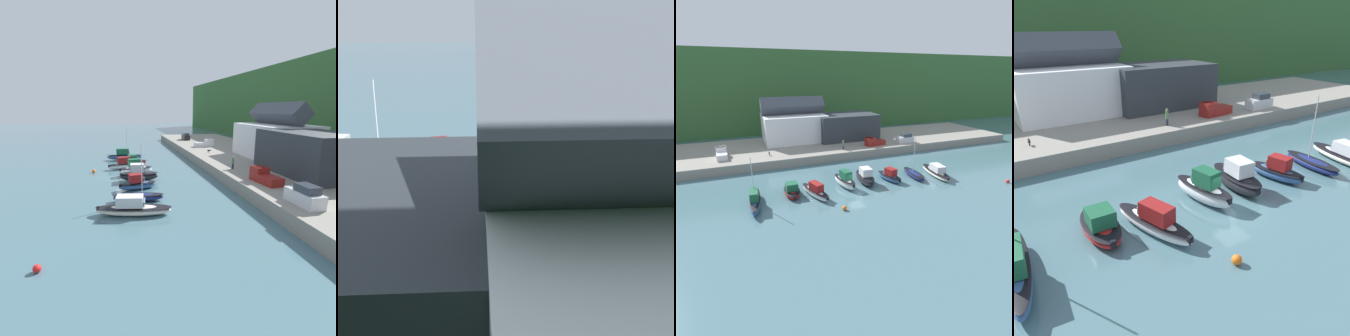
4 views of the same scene
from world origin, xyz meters
TOP-DOWN VIEW (x-y plane):
  - ground_plane at (0.00, 0.00)m, footprint 320.00×320.00m
  - quay_promenade at (0.00, 25.57)m, footprint 103.29×21.09m
  - harbor_clubhouse at (-3.49, 30.04)m, footprint 15.01×11.16m
  - yacht_club_building at (9.37, 27.65)m, footprint 15.14×9.88m
  - moored_boat_0 at (-15.37, 0.65)m, footprint 2.25×8.05m
  - moored_boat_1 at (-9.85, 2.37)m, footprint 2.53×5.32m
  - moored_boat_2 at (-6.61, 0.60)m, footprint 3.56×7.20m
  - moored_boat_3 at (-1.14, 2.17)m, footprint 2.73×6.04m
  - moored_boat_4 at (2.65, 2.41)m, footprint 2.83×6.30m
  - moored_boat_5 at (7.13, 1.81)m, footprint 2.91×5.72m
  - moored_boat_6 at (12.05, 1.59)m, footprint 2.39×6.57m
  - moored_boat_7 at (16.23, 0.66)m, footprint 3.64×8.61m
  - parked_car_0 at (-35.36, 20.11)m, footprint 4.23×1.87m
  - parked_car_1 at (21.10, 17.82)m, footprint 4.23×1.87m
  - pickup_truck_0 at (12.66, 18.26)m, footprint 4.92×2.48m
  - pickup_truck_1 at (-20.07, 21.28)m, footprint 2.19×4.82m
  - person_on_quay at (4.67, 17.47)m, footprint 0.40×0.40m
  - dog_on_quay at (-11.09, 19.06)m, footprint 0.39×0.88m
  - mooring_buoy_0 at (-4.16, -5.14)m, footprint 0.65×0.65m
  - mooring_buoy_1 at (25.35, -6.70)m, footprint 0.60×0.60m

SIDE VIEW (x-z plane):
  - ground_plane at x=0.00m, z-range 0.00..0.00m
  - mooring_buoy_1 at x=25.35m, z-range 0.00..0.60m
  - mooring_buoy_0 at x=-4.16m, z-range 0.00..0.65m
  - moored_boat_6 at x=12.05m, z-range -3.07..4.17m
  - moored_boat_1 at x=-9.85m, z-range -0.31..1.76m
  - moored_boat_7 at x=16.23m, z-range -0.32..1.84m
  - moored_boat_2 at x=-6.61m, z-range -0.32..1.93m
  - moored_boat_5 at x=7.13m, z-range -0.32..1.95m
  - quay_promenade at x=0.00m, z-range 0.00..1.76m
  - moored_boat_0 at x=-15.37m, z-range -2.56..4.40m
  - moored_boat_4 at x=2.65m, z-range -0.36..2.42m
  - moored_boat_3 at x=-1.14m, z-range -0.37..2.49m
  - dog_on_quay at x=-11.09m, z-range 1.88..2.56m
  - pickup_truck_0 at x=12.66m, z-range 1.63..3.53m
  - pickup_truck_1 at x=-20.07m, z-range 1.63..3.53m
  - parked_car_0 at x=-35.36m, z-range 1.60..3.76m
  - parked_car_1 at x=21.10m, z-range 1.60..3.76m
  - person_on_quay at x=4.67m, z-range 1.79..3.93m
  - yacht_club_building at x=9.37m, z-range 1.76..7.99m
  - harbor_clubhouse at x=-3.49m, z-range 0.24..10.99m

